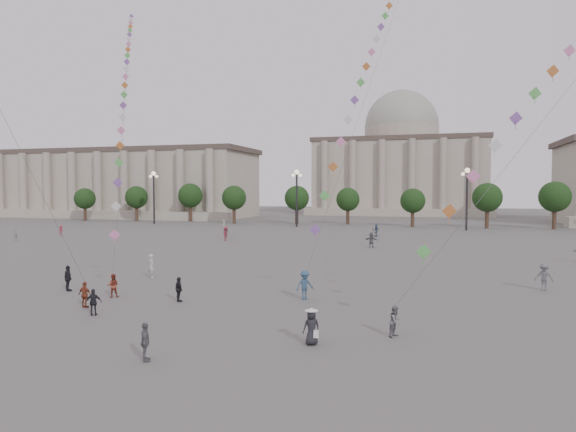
# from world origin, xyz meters

# --- Properties ---
(ground) EXTENTS (360.00, 360.00, 0.00)m
(ground) POSITION_xyz_m (0.00, 0.00, 0.00)
(ground) COLOR #504D4B
(ground) RESTS_ON ground
(hall_west) EXTENTS (84.00, 26.22, 17.20)m
(hall_west) POSITION_xyz_m (-75.00, 93.89, 8.43)
(hall_west) COLOR #ADA491
(hall_west) RESTS_ON ground
(hall_central) EXTENTS (48.30, 34.30, 35.50)m
(hall_central) POSITION_xyz_m (0.00, 129.22, 14.23)
(hall_central) COLOR #ADA491
(hall_central) RESTS_ON ground
(tree_row) EXTENTS (137.12, 5.12, 8.00)m
(tree_row) POSITION_xyz_m (0.00, 78.00, 5.39)
(tree_row) COLOR #3C291E
(tree_row) RESTS_ON ground
(lamp_post_far_west) EXTENTS (2.00, 0.90, 10.65)m
(lamp_post_far_west) POSITION_xyz_m (-45.00, 70.00, 7.35)
(lamp_post_far_west) COLOR #262628
(lamp_post_far_west) RESTS_ON ground
(lamp_post_mid_west) EXTENTS (2.00, 0.90, 10.65)m
(lamp_post_mid_west) POSITION_xyz_m (-15.00, 70.00, 7.35)
(lamp_post_mid_west) COLOR #262628
(lamp_post_mid_west) RESTS_ON ground
(lamp_post_mid_east) EXTENTS (2.00, 0.90, 10.65)m
(lamp_post_mid_east) POSITION_xyz_m (15.00, 70.00, 7.35)
(lamp_post_mid_east) COLOR #262628
(lamp_post_mid_east) RESTS_ON ground
(person_crowd_0) EXTENTS (1.04, 1.10, 1.83)m
(person_crowd_0) POSITION_xyz_m (1.46, 54.45, 0.91)
(person_crowd_0) COLOR navy
(person_crowd_0) RESTS_ON ground
(person_crowd_2) EXTENTS (0.73, 1.07, 1.53)m
(person_crowd_2) POSITION_xyz_m (-44.95, 43.01, 0.76)
(person_crowd_2) COLOR #98293A
(person_crowd_2) RESTS_ON ground
(person_crowd_4) EXTENTS (1.28, 1.69, 1.78)m
(person_crowd_4) POSITION_xyz_m (1.57, 50.23, 0.89)
(person_crowd_4) COLOR #B7B8B3
(person_crowd_4) RESTS_ON ground
(person_crowd_6) EXTENTS (1.39, 1.05, 1.92)m
(person_crowd_6) POSITION_xyz_m (17.26, 16.61, 0.96)
(person_crowd_6) COLOR #58585D
(person_crowd_6) RESTS_ON ground
(person_crowd_10) EXTENTS (0.70, 0.76, 1.74)m
(person_crowd_10) POSITION_xyz_m (-25.65, 60.61, 0.87)
(person_crowd_10) COLOR #B5B5B0
(person_crowd_10) RESTS_ON ground
(person_crowd_12) EXTENTS (1.69, 0.80, 1.75)m
(person_crowd_12) POSITION_xyz_m (2.54, 39.87, 0.88)
(person_crowd_12) COLOR #5E5E62
(person_crowd_12) RESTS_ON ground
(person_crowd_13) EXTENTS (0.81, 0.79, 1.88)m
(person_crowd_13) POSITION_xyz_m (-11.72, 13.68, 0.94)
(person_crowd_13) COLOR #BBBCB7
(person_crowd_13) RESTS_ON ground
(person_crowd_16) EXTENTS (0.92, 0.44, 1.53)m
(person_crowd_16) POSITION_xyz_m (-19.09, 46.08, 0.76)
(person_crowd_16) COLOR slate
(person_crowd_16) RESTS_ON ground
(person_crowd_17) EXTENTS (1.34, 1.41, 1.92)m
(person_crowd_17) POSITION_xyz_m (-17.56, 42.40, 0.96)
(person_crowd_17) COLOR maroon
(person_crowd_17) RESTS_ON ground
(person_crowd_18) EXTENTS (0.99, 0.71, 1.57)m
(person_crowd_18) POSITION_xyz_m (-44.38, 33.69, 0.78)
(person_crowd_18) COLOR #B5B4B0
(person_crowd_18) RESTS_ON ground
(person_crowd_21) EXTENTS (1.13, 0.89, 1.79)m
(person_crowd_21) POSITION_xyz_m (-14.35, 7.25, 0.89)
(person_crowd_21) COLOR black
(person_crowd_21) RESTS_ON ground
(tourist_0) EXTENTS (0.95, 0.48, 1.56)m
(tourist_0) POSITION_xyz_m (-9.97, 3.36, 0.78)
(tourist_0) COLOR brown
(tourist_0) RESTS_ON ground
(tourist_1) EXTENTS (0.95, 0.87, 1.56)m
(tourist_1) POSITION_xyz_m (-5.38, 6.34, 0.78)
(tourist_1) COLOR black
(tourist_1) RESTS_ON ground
(tourist_3) EXTENTS (0.78, 1.02, 1.61)m
(tourist_3) POSITION_xyz_m (-1.35, -4.04, 0.81)
(tourist_3) COLOR #5B5C60
(tourist_3) RESTS_ON ground
(tourist_4) EXTENTS (0.94, 0.72, 1.49)m
(tourist_4) POSITION_xyz_m (-8.27, 1.89, 0.74)
(tourist_4) COLOR black
(tourist_4) RESTS_ON ground
(kite_flyer_0) EXTENTS (0.93, 0.87, 1.53)m
(kite_flyer_0) POSITION_xyz_m (-10.17, 6.38, 0.76)
(kite_flyer_0) COLOR maroon
(kite_flyer_0) RESTS_ON ground
(kite_flyer_1) EXTENTS (1.35, 1.32, 1.86)m
(kite_flyer_1) POSITION_xyz_m (2.01, 9.21, 0.93)
(kite_flyer_1) COLOR #2D4C66
(kite_flyer_1) RESTS_ON ground
(kite_flyer_2) EXTENTS (0.81, 0.89, 1.48)m
(kite_flyer_2) POSITION_xyz_m (8.20, 2.39, 0.74)
(kite_flyer_2) COLOR slate
(kite_flyer_2) RESTS_ON ground
(hat_person) EXTENTS (0.94, 0.87, 1.69)m
(hat_person) POSITION_xyz_m (4.65, 0.03, 0.85)
(hat_person) COLOR black
(hat_person) RESTS_ON ground
(kite_train_west) EXTENTS (28.25, 45.34, 64.90)m
(kite_train_west) POSITION_xyz_m (-25.11, 30.89, 20.50)
(kite_train_west) COLOR #3F3F3F
(kite_train_west) RESTS_ON ground
(kite_train_mid) EXTENTS (6.10, 46.02, 64.83)m
(kite_train_mid) POSITION_xyz_m (4.89, 33.93, 25.71)
(kite_train_mid) COLOR #3F3F3F
(kite_train_mid) RESTS_ON ground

